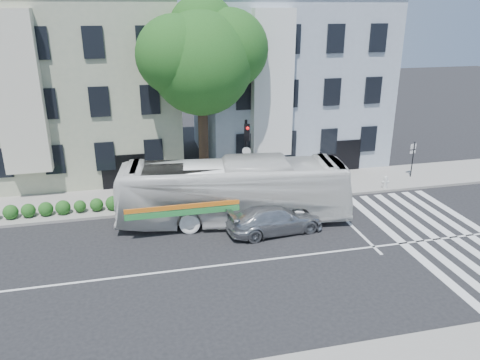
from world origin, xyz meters
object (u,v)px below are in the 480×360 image
object	(u,v)px
bus	(234,191)
fire_hydrant	(385,182)
sedan	(275,218)
traffic_signal	(246,149)

from	to	relation	value
bus	fire_hydrant	size ratio (longest dim) A/B	15.06
sedan	fire_hydrant	distance (m)	8.86
bus	traffic_signal	bearing A→B (deg)	-18.05
traffic_signal	fire_hydrant	bearing A→B (deg)	14.02
bus	sedan	distance (m)	2.54
sedan	traffic_signal	distance (m)	5.03
bus	traffic_signal	world-z (taller)	traffic_signal
traffic_signal	fire_hydrant	distance (m)	8.77
sedan	bus	bearing A→B (deg)	40.00
traffic_signal	fire_hydrant	size ratio (longest dim) A/B	5.90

